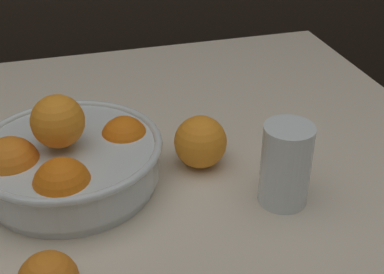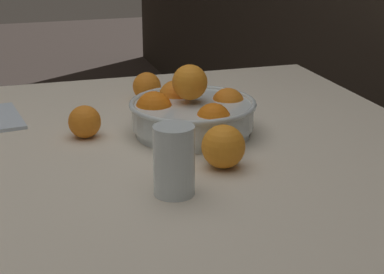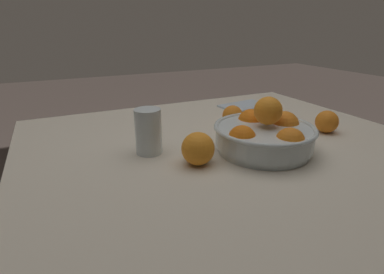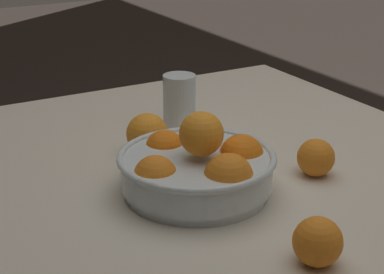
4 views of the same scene
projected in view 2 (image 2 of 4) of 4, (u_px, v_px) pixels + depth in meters
dining_table at (179, 176)px, 1.35m from camera, size 1.17×1.10×0.73m
fruit_bowl at (192, 112)px, 1.38m from camera, size 0.27×0.27×0.15m
juice_glass at (174, 164)px, 1.08m from camera, size 0.07×0.07×0.12m
orange_loose_near_bowl at (223, 146)px, 1.20m from camera, size 0.08×0.08×0.08m
orange_loose_front at (85, 122)px, 1.36m from camera, size 0.07×0.07×0.07m
orange_loose_aside at (147, 86)px, 1.62m from camera, size 0.07×0.07×0.07m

